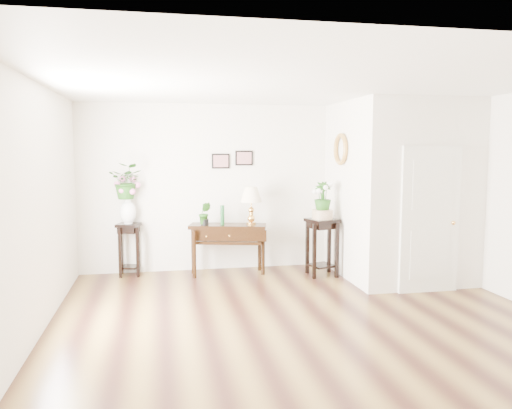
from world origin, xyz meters
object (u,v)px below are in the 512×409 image
object	(u,v)px
console_table	(228,249)
plant_stand_a	(129,249)
table_lamp	(251,203)
plant_stand_b	(322,247)

from	to	relation	value
console_table	plant_stand_a	distance (m)	1.60
table_lamp	plant_stand_b	world-z (taller)	table_lamp
table_lamp	plant_stand_a	size ratio (longest dim) A/B	0.72
table_lamp	plant_stand_b	distance (m)	1.36
console_table	table_lamp	world-z (taller)	table_lamp
table_lamp	plant_stand_a	distance (m)	2.13
console_table	plant_stand_b	world-z (taller)	plant_stand_b
console_table	plant_stand_b	distance (m)	1.54
console_table	plant_stand_a	bearing A→B (deg)	-173.22
table_lamp	plant_stand_a	bearing A→B (deg)	173.49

